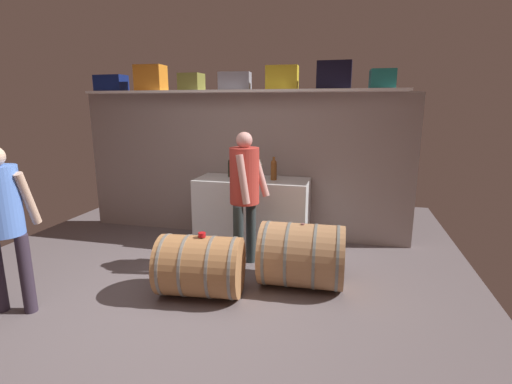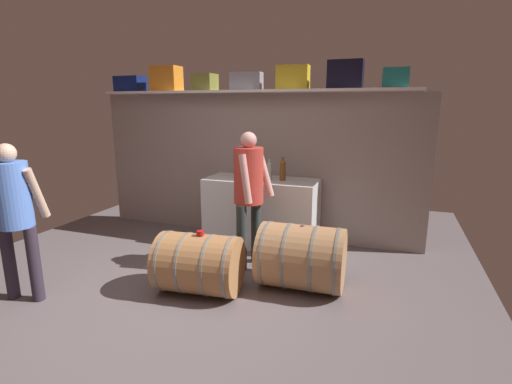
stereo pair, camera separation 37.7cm
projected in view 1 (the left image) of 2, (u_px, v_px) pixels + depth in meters
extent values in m
cube|color=#63585B|center=(197.00, 285.00, 3.96)|extent=(5.84, 7.69, 0.02)
cube|color=gray|center=(241.00, 166.00, 5.33)|extent=(4.64, 0.10, 1.99)
cube|color=white|center=(237.00, 91.00, 4.97)|extent=(4.27, 0.40, 0.03)
cube|color=navy|center=(111.00, 83.00, 5.37)|extent=(0.43, 0.25, 0.22)
cube|color=orange|center=(151.00, 78.00, 5.21)|extent=(0.39, 0.30, 0.34)
cube|color=olive|center=(191.00, 82.00, 5.09)|extent=(0.30, 0.27, 0.22)
cube|color=gray|center=(235.00, 81.00, 4.95)|extent=(0.42, 0.22, 0.23)
cube|color=gold|center=(282.00, 78.00, 4.79)|extent=(0.40, 0.21, 0.29)
cube|color=black|center=(334.00, 75.00, 4.64)|extent=(0.42, 0.24, 0.33)
cube|color=#207F79|center=(382.00, 79.00, 4.52)|extent=(0.30, 0.31, 0.22)
cube|color=white|center=(252.00, 212.00, 5.05)|extent=(1.47, 0.62, 0.89)
cylinder|color=black|center=(231.00, 170.00, 5.08)|extent=(0.07, 0.07, 0.19)
sphere|color=black|center=(231.00, 162.00, 5.06)|extent=(0.07, 0.07, 0.07)
cylinder|color=black|center=(231.00, 158.00, 5.04)|extent=(0.03, 0.03, 0.08)
cylinder|color=brown|center=(274.00, 172.00, 4.86)|extent=(0.08, 0.08, 0.21)
sphere|color=brown|center=(274.00, 163.00, 4.83)|extent=(0.07, 0.07, 0.07)
cylinder|color=brown|center=(274.00, 159.00, 4.82)|extent=(0.03, 0.03, 0.07)
cylinder|color=#B8C1B6|center=(260.00, 173.00, 4.88)|extent=(0.07, 0.07, 0.18)
sphere|color=#B8C1B6|center=(260.00, 165.00, 4.86)|extent=(0.06, 0.06, 0.06)
cylinder|color=#B8C1B6|center=(260.00, 162.00, 4.85)|extent=(0.02, 0.02, 0.06)
cylinder|color=white|center=(245.00, 178.00, 5.01)|extent=(0.07, 0.07, 0.00)
cylinder|color=white|center=(245.00, 175.00, 5.00)|extent=(0.01, 0.01, 0.07)
sphere|color=white|center=(245.00, 170.00, 4.99)|extent=(0.07, 0.07, 0.07)
sphere|color=maroon|center=(245.00, 171.00, 4.99)|extent=(0.05, 0.05, 0.05)
cylinder|color=#A77244|center=(200.00, 266.00, 3.69)|extent=(0.85, 0.67, 0.59)
cylinder|color=slate|center=(167.00, 264.00, 3.73)|extent=(0.09, 0.60, 0.60)
cylinder|color=slate|center=(188.00, 265.00, 3.71)|extent=(0.09, 0.60, 0.60)
cylinder|color=slate|center=(213.00, 267.00, 3.67)|extent=(0.09, 0.60, 0.60)
cylinder|color=slate|center=(234.00, 268.00, 3.65)|extent=(0.09, 0.60, 0.60)
cylinder|color=brown|center=(199.00, 237.00, 3.62)|extent=(0.04, 0.04, 0.01)
cylinder|color=#A97A50|center=(302.00, 255.00, 3.87)|extent=(0.86, 0.68, 0.65)
cylinder|color=slate|center=(268.00, 252.00, 3.95)|extent=(0.05, 0.66, 0.66)
cylinder|color=slate|center=(289.00, 254.00, 3.90)|extent=(0.05, 0.66, 0.66)
cylinder|color=slate|center=(315.00, 256.00, 3.85)|extent=(0.05, 0.66, 0.66)
cylinder|color=slate|center=(337.00, 258.00, 3.80)|extent=(0.05, 0.66, 0.66)
cylinder|color=#805050|center=(303.00, 224.00, 3.80)|extent=(0.04, 0.04, 0.01)
cylinder|color=red|center=(202.00, 235.00, 3.61)|extent=(0.07, 0.07, 0.04)
cylinder|color=#2A3435|center=(238.00, 238.00, 4.23)|extent=(0.11, 0.11, 0.75)
cylinder|color=#2A3435|center=(251.00, 231.00, 4.47)|extent=(0.11, 0.11, 0.75)
cylinder|color=#B5362D|center=(244.00, 176.00, 4.20)|extent=(0.33, 0.33, 0.62)
sphere|color=tan|center=(244.00, 140.00, 4.11)|extent=(0.18, 0.18, 0.18)
cylinder|color=tan|center=(243.00, 179.00, 3.99)|extent=(0.18, 0.12, 0.53)
cylinder|color=tan|center=(260.00, 174.00, 4.31)|extent=(0.25, 0.14, 0.52)
cylinder|color=#312735|center=(26.00, 274.00, 3.37)|extent=(0.11, 0.11, 0.73)
cylinder|color=#517BD4|center=(1.00, 201.00, 3.23)|extent=(0.32, 0.32, 0.60)
cylinder|color=#CEA88E|center=(28.00, 199.00, 3.30)|extent=(0.12, 0.25, 0.50)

